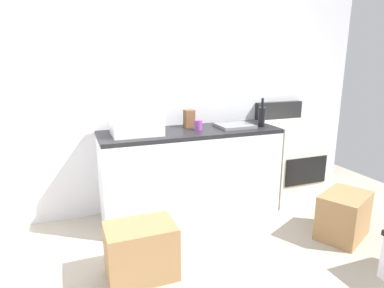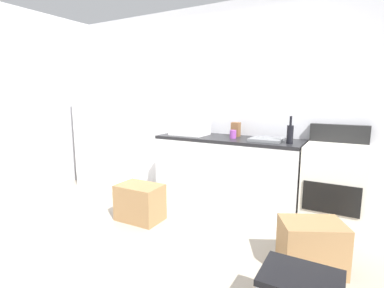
{
  "view_description": "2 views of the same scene",
  "coord_description": "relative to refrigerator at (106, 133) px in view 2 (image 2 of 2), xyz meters",
  "views": [
    {
      "loc": [
        -0.82,
        -1.84,
        1.57
      ],
      "look_at": [
        0.25,
        1.03,
        0.8
      ],
      "focal_mm": 30.87,
      "sensor_mm": 36.0,
      "label": 1
    },
    {
      "loc": [
        1.67,
        -2.12,
        1.42
      ],
      "look_at": [
        -0.03,
        0.88,
        0.84
      ],
      "focal_mm": 27.1,
      "sensor_mm": 36.0,
      "label": 2
    }
  ],
  "objects": [
    {
      "name": "ground_plane",
      "position": [
        1.75,
        -1.15,
        -0.83
      ],
      "size": [
        6.0,
        6.0,
        0.0
      ],
      "primitive_type": "plane",
      "color": "#9E9384"
    },
    {
      "name": "wall_back",
      "position": [
        1.75,
        0.4,
        0.47
      ],
      "size": [
        5.0,
        0.1,
        2.6
      ],
      "primitive_type": "cube",
      "color": "silver",
      "rests_on": "ground_plane"
    },
    {
      "name": "wall_left",
      "position": [
        -0.7,
        -1.15,
        0.47
      ],
      "size": [
        0.1,
        3.2,
        2.6
      ],
      "primitive_type": "cube",
      "color": "silver",
      "rests_on": "ground_plane"
    },
    {
      "name": "kitchen_counter",
      "position": [
        2.05,
        0.05,
        -0.38
      ],
      "size": [
        1.8,
        0.6,
        0.9
      ],
      "color": "silver",
      "rests_on": "ground_plane"
    },
    {
      "name": "refrigerator",
      "position": [
        0.0,
        0.0,
        0.0
      ],
      "size": [
        0.68,
        0.66,
        1.65
      ],
      "primitive_type": "cube",
      "color": "white",
      "rests_on": "ground_plane"
    },
    {
      "name": "stove_oven",
      "position": [
        3.27,
        0.06,
        -0.36
      ],
      "size": [
        0.6,
        0.61,
        1.1
      ],
      "color": "silver",
      "rests_on": "ground_plane"
    },
    {
      "name": "microwave",
      "position": [
        1.51,
        0.03,
        0.21
      ],
      "size": [
        0.46,
        0.34,
        0.27
      ],
      "primitive_type": "cube",
      "color": "white",
      "rests_on": "kitchen_counter"
    },
    {
      "name": "sink_basin",
      "position": [
        2.54,
        0.03,
        0.09
      ],
      "size": [
        0.36,
        0.32,
        0.03
      ],
      "primitive_type": "cube",
      "color": "slate",
      "rests_on": "kitchen_counter"
    },
    {
      "name": "wine_bottle",
      "position": [
        2.81,
        -0.05,
        0.18
      ],
      "size": [
        0.07,
        0.07,
        0.3
      ],
      "color": "black",
      "rests_on": "kitchen_counter"
    },
    {
      "name": "coffee_mug",
      "position": [
        2.13,
        0.02,
        0.12
      ],
      "size": [
        0.08,
        0.08,
        0.1
      ],
      "primitive_type": "cylinder",
      "color": "purple",
      "rests_on": "kitchen_counter"
    },
    {
      "name": "knife_block",
      "position": [
        2.09,
        0.2,
        0.16
      ],
      "size": [
        0.1,
        0.1,
        0.18
      ],
      "primitive_type": "cube",
      "color": "brown",
      "rests_on": "kitchen_counter"
    },
    {
      "name": "cardboard_box_large",
      "position": [
        3.19,
        -0.89,
        -0.62
      ],
      "size": [
        0.59,
        0.52,
        0.41
      ],
      "primitive_type": "cube",
      "rotation": [
        0.0,
        0.0,
        0.47
      ],
      "color": "olive",
      "rests_on": "ground_plane"
    },
    {
      "name": "cardboard_box_medium",
      "position": [
        1.34,
        -0.82,
        -0.62
      ],
      "size": [
        0.51,
        0.35,
        0.41
      ],
      "primitive_type": "cube",
      "rotation": [
        0.0,
        0.0,
        0.01
      ],
      "color": "olive",
      "rests_on": "ground_plane"
    }
  ]
}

